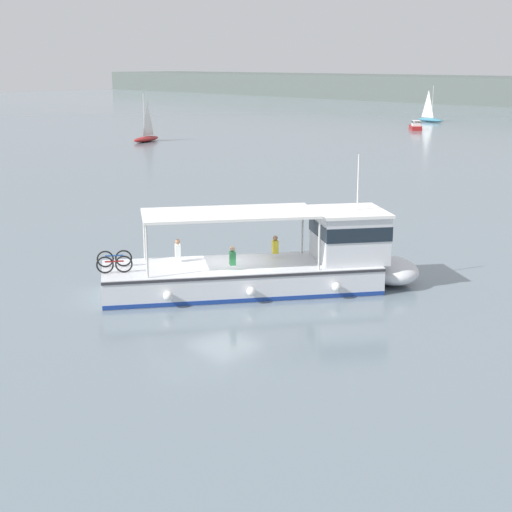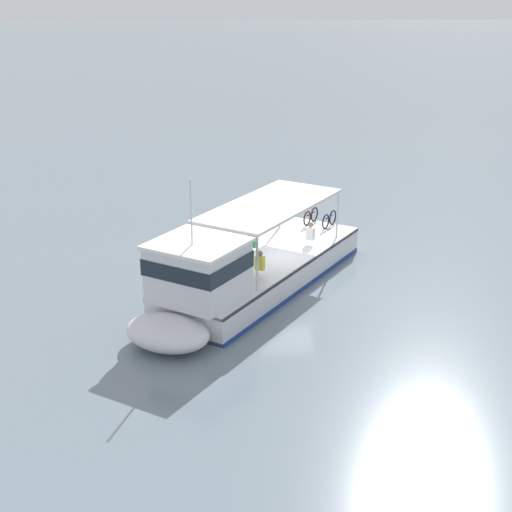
% 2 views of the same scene
% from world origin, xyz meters
% --- Properties ---
extents(ground_plane, '(400.00, 400.00, 0.00)m').
position_xyz_m(ground_plane, '(0.00, 0.00, 0.00)').
color(ground_plane, slate).
extents(ferry_main, '(9.51, 12.35, 5.32)m').
position_xyz_m(ferry_main, '(1.63, 1.56, 1.02)').
color(ferry_main, silver).
rests_on(ferry_main, ground).
extents(sailboat_outer_anchorage, '(4.94, 2.03, 5.40)m').
position_xyz_m(sailboat_outer_anchorage, '(-45.15, 80.11, 0.54)').
color(sailboat_outer_anchorage, teal).
rests_on(sailboat_outer_anchorage, ground).
extents(sailboat_far_left, '(3.19, 4.96, 5.40)m').
position_xyz_m(sailboat_far_left, '(-50.15, 31.52, 0.54)').
color(sailboat_far_left, maroon).
rests_on(sailboat_far_left, ground).
extents(motorboat_off_stern, '(3.42, 3.51, 1.26)m').
position_xyz_m(motorboat_off_stern, '(-38.33, 66.84, 0.54)').
color(motorboat_off_stern, maroon).
rests_on(motorboat_off_stern, ground).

